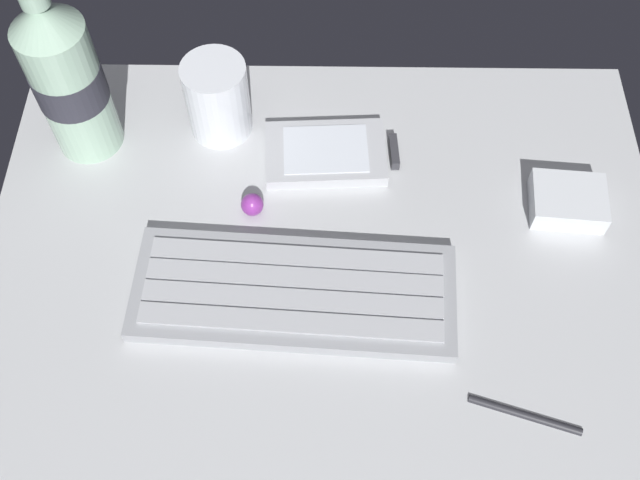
% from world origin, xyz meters
% --- Properties ---
extents(ground_plane, '(0.64, 0.48, 0.03)m').
position_xyz_m(ground_plane, '(0.00, -0.00, -0.01)').
color(ground_plane, '#B7BABC').
extents(keyboard, '(0.30, 0.13, 0.02)m').
position_xyz_m(keyboard, '(-0.03, -0.04, 0.01)').
color(keyboard, '#93969B').
rests_on(keyboard, ground_plane).
extents(handheld_device, '(0.13, 0.08, 0.02)m').
position_xyz_m(handheld_device, '(0.01, 0.12, 0.01)').
color(handheld_device, '#B7BABF').
rests_on(handheld_device, ground_plane).
extents(juice_cup, '(0.06, 0.06, 0.09)m').
position_xyz_m(juice_cup, '(-0.11, 0.16, 0.04)').
color(juice_cup, silver).
rests_on(juice_cup, ground_plane).
extents(water_bottle, '(0.07, 0.07, 0.21)m').
position_xyz_m(water_bottle, '(-0.24, 0.14, 0.09)').
color(water_bottle, '#9EC1A8').
rests_on(water_bottle, ground_plane).
extents(charger_block, '(0.07, 0.06, 0.02)m').
position_xyz_m(charger_block, '(0.23, 0.06, 0.01)').
color(charger_block, silver).
rests_on(charger_block, ground_plane).
extents(trackball_mouse, '(0.02, 0.02, 0.02)m').
position_xyz_m(trackball_mouse, '(-0.07, 0.05, 0.01)').
color(trackball_mouse, purple).
rests_on(trackball_mouse, ground_plane).
extents(stylus_pen, '(0.09, 0.03, 0.01)m').
position_xyz_m(stylus_pen, '(0.17, -0.15, 0.00)').
color(stylus_pen, '#26262B').
rests_on(stylus_pen, ground_plane).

